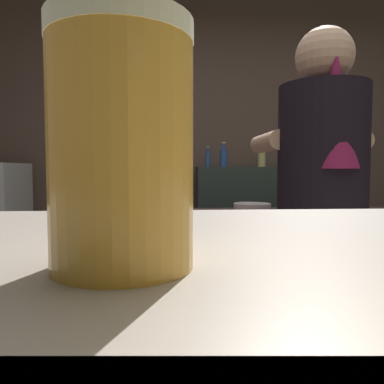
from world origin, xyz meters
name	(u,v)px	position (x,y,z in m)	size (l,w,h in m)	color
wall_back	(224,145)	(0.00, 2.20, 1.35)	(5.20, 0.10, 2.70)	brown
prep_counter	(333,298)	(0.35, 0.63, 0.45)	(2.10, 0.60, 0.90)	#4C3331
back_shelf	(252,233)	(0.21, 1.92, 0.57)	(0.97, 0.36, 1.14)	#323E38
bartender	(322,211)	(0.09, 0.18, 0.96)	(0.42, 0.51, 1.67)	#303034
mixing_bowl	(252,208)	(-0.08, 0.64, 0.93)	(0.19, 0.19, 0.05)	silver
chefs_knife	(343,213)	(0.37, 0.58, 0.90)	(0.24, 0.03, 0.01)	silver
pint_glass_far	(122,147)	(-0.53, -1.04, 1.14)	(0.07, 0.07, 0.12)	gold
bottle_olive_oil	(224,157)	(-0.05, 1.86, 1.22)	(0.07, 0.07, 0.21)	#33589C
bottle_soy	(208,159)	(-0.18, 1.91, 1.21)	(0.05, 0.05, 0.17)	#38598F
bottle_hot_sauce	(298,159)	(0.62, 1.98, 1.22)	(0.05, 0.05, 0.19)	#557B36
bottle_vinegar	(262,157)	(0.28, 1.90, 1.23)	(0.07, 0.07, 0.21)	#D9D583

